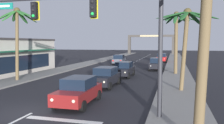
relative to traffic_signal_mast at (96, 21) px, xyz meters
The scene contains 16 objects.
ground_plane 6.10m from the traffic_signal_mast, 168.51° to the right, with size 220.00×220.00×0.00m, color #232328.
sidewalk_right 20.36m from the traffic_signal_mast, 77.40° to the left, with size 3.20×110.00×0.14m, color gray.
sidewalk_left 22.88m from the traffic_signal_mast, 120.33° to the left, with size 3.20×110.00×0.14m, color gray.
lane_markings 19.52m from the traffic_signal_mast, 99.24° to the left, with size 4.28×87.14×0.01m.
traffic_signal_mast is the anchor object (origin of this frame).
sedan_lead_at_stop_bar 4.76m from the traffic_signal_mast, 136.06° to the left, with size 1.98×4.47×1.68m.
sedan_third_in_queue 9.04m from the traffic_signal_mast, 103.13° to the left, with size 2.06×4.50×1.68m.
sedan_fifth_in_queue 14.68m from the traffic_signal_mast, 96.08° to the left, with size 1.98×4.47×1.68m.
sedan_oncoming_far 29.45m from the traffic_signal_mast, 100.76° to the left, with size 2.10×4.51×1.68m.
sedan_parked_nearest_kerb 36.14m from the traffic_signal_mast, 87.44° to the left, with size 2.02×4.48×1.68m.
sedan_parked_mid_kerb 22.06m from the traffic_signal_mast, 85.85° to the left, with size 2.00×4.47×1.68m.
palm_left_second 13.65m from the traffic_signal_mast, 143.03° to the left, with size 4.28×3.86×7.22m.
palm_right_nearest 5.78m from the traffic_signal_mast, 30.78° to the right, with size 3.35×2.98×6.79m.
palm_right_second 8.55m from the traffic_signal_mast, 56.03° to the left, with size 4.39×4.33×6.43m.
palm_right_third 17.72m from the traffic_signal_mast, 76.50° to the left, with size 4.65×4.35×7.48m.
town_gateway_arch 66.59m from the traffic_signal_mast, 93.00° to the left, with size 15.30×0.90×6.43m.
Camera 1 is at (7.40, -10.84, 3.81)m, focal length 37.43 mm.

